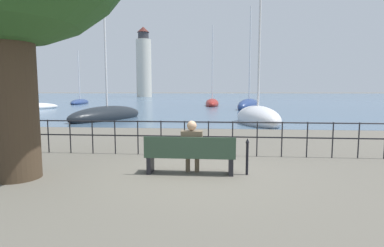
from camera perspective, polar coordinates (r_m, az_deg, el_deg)
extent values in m
plane|color=#605B51|center=(7.19, -0.35, -9.46)|extent=(1000.00, 1000.00, 0.00)
cube|color=#47607A|center=(165.47, 4.83, 5.44)|extent=(600.00, 300.00, 0.01)
cylinder|color=#423323|center=(7.62, -30.99, 4.98)|extent=(1.00, 1.00, 3.79)
cube|color=#334C38|center=(7.09, -0.36, -6.15)|extent=(2.11, 0.45, 0.05)
cube|color=#334C38|center=(6.84, -0.52, -4.47)|extent=(2.11, 0.04, 0.45)
cube|color=black|center=(7.29, -7.92, -7.68)|extent=(0.10, 0.41, 0.40)
cube|color=black|center=(7.12, 7.40, -8.02)|extent=(0.10, 0.41, 0.40)
cylinder|color=brown|center=(7.29, -0.80, -7.42)|extent=(0.11, 0.11, 0.45)
cylinder|color=brown|center=(7.27, 0.96, -7.46)|extent=(0.11, 0.11, 0.45)
cube|color=brown|center=(7.14, 0.02, -5.46)|extent=(0.42, 0.26, 0.14)
cube|color=brown|center=(7.01, -0.04, -3.72)|extent=(0.49, 0.24, 0.57)
sphere|color=tan|center=(6.95, -0.04, -0.40)|extent=(0.23, 0.23, 0.23)
cylinder|color=black|center=(11.31, -32.01, -1.96)|extent=(0.04, 0.04, 1.05)
cylinder|color=black|center=(10.89, -28.97, -2.08)|extent=(0.04, 0.04, 1.05)
cylinder|color=black|center=(10.50, -25.69, -2.19)|extent=(0.04, 0.04, 1.05)
cylinder|color=black|center=(10.15, -22.18, -2.30)|extent=(0.04, 0.04, 1.05)
cylinder|color=black|center=(9.84, -18.43, -2.41)|extent=(0.04, 0.04, 1.05)
cylinder|color=black|center=(9.58, -14.45, -2.52)|extent=(0.04, 0.04, 1.05)
cylinder|color=black|center=(9.37, -10.27, -2.62)|extent=(0.04, 0.04, 1.05)
cylinder|color=black|center=(9.20, -5.91, -2.71)|extent=(0.04, 0.04, 1.05)
cylinder|color=black|center=(9.09, -1.43, -2.79)|extent=(0.04, 0.04, 1.05)
cylinder|color=black|center=(9.04, 3.14, -2.84)|extent=(0.04, 0.04, 1.05)
cylinder|color=black|center=(9.05, 7.73, -2.89)|extent=(0.04, 0.04, 1.05)
cylinder|color=black|center=(9.11, 12.28, -2.91)|extent=(0.04, 0.04, 1.05)
cylinder|color=black|center=(9.23, 16.75, -2.91)|extent=(0.04, 0.04, 1.05)
cylinder|color=black|center=(9.40, 21.07, -2.90)|extent=(0.04, 0.04, 1.05)
cylinder|color=black|center=(9.63, 25.22, -2.87)|extent=(0.04, 0.04, 1.05)
cylinder|color=black|center=(9.90, 29.16, -2.83)|extent=(0.04, 0.04, 1.05)
cylinder|color=black|center=(9.00, 0.85, 0.30)|extent=(15.19, 0.04, 0.04)
cylinder|color=black|center=(9.05, 0.85, -2.49)|extent=(15.19, 0.04, 0.04)
cylinder|color=black|center=(7.10, 10.46, -6.62)|extent=(0.06, 0.06, 0.76)
cone|color=black|center=(7.01, 10.52, -3.17)|extent=(0.09, 0.09, 0.10)
ellipsoid|color=white|center=(36.82, -29.24, 2.65)|extent=(5.18, 8.01, 1.01)
cylinder|color=silver|center=(36.89, -29.62, 9.79)|extent=(0.14, 0.14, 8.59)
ellipsoid|color=navy|center=(50.45, -20.56, 3.79)|extent=(3.88, 8.87, 1.06)
cylinder|color=silver|center=(50.48, -20.74, 8.52)|extent=(0.14, 0.14, 7.71)
ellipsoid|color=navy|center=(33.48, 10.79, 3.27)|extent=(3.90, 6.75, 1.64)
cylinder|color=silver|center=(33.67, 10.99, 12.75)|extent=(0.14, 0.14, 10.12)
ellipsoid|color=silver|center=(18.28, 12.40, 0.89)|extent=(3.07, 5.48, 1.55)
cylinder|color=silver|center=(18.78, 12.86, 20.15)|extent=(0.14, 0.14, 11.51)
ellipsoid|color=black|center=(21.52, -15.83, 1.46)|extent=(4.21, 7.13, 1.34)
cylinder|color=silver|center=(21.73, -16.24, 14.91)|extent=(0.14, 0.14, 9.34)
ellipsoid|color=maroon|center=(40.90, 3.85, 3.79)|extent=(1.85, 7.49, 1.37)
cylinder|color=silver|center=(41.04, 3.91, 11.36)|extent=(0.14, 0.14, 10.00)
cylinder|color=beige|center=(108.68, -9.16, 10.31)|extent=(5.29, 5.29, 19.99)
cylinder|color=#2D2D33|center=(110.08, -9.26, 16.14)|extent=(3.70, 3.70, 2.44)
cone|color=#4C1E19|center=(110.49, -9.28, 17.26)|extent=(4.23, 4.23, 1.95)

